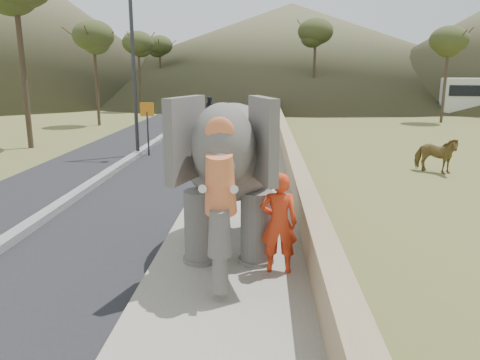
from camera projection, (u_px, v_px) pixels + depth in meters
The scene contains 13 objects.
ground at pixel (228, 274), 8.95m from camera, with size 160.00×160.00×0.00m, color olive.
road at pixel (123, 166), 18.91m from camera, with size 7.00×120.00×0.03m, color black.
median at pixel (123, 164), 18.89m from camera, with size 0.35×120.00×0.22m, color black.
walkway at pixel (246, 166), 18.66m from camera, with size 3.00×120.00×0.15m, color #9E9687.
parapet at pixel (288, 154), 18.47m from camera, with size 0.30×120.00×1.10m, color tan.
lamppost at pixel (140, 44), 20.05m from camera, with size 1.76×0.36×8.00m.
signboard at pixel (147, 120), 20.78m from camera, with size 0.60×0.08×2.40m.
cow at pixel (435, 155), 17.60m from camera, with size 0.74×1.63×1.38m, color brown.
distant_car at pixel (462, 105), 41.39m from camera, with size 1.70×4.23×1.44m, color silver.
hill_far at pixel (291, 49), 75.14m from camera, with size 80.00×80.00×14.00m, color brown.
elephant_and_man at pixel (233, 172), 9.76m from camera, with size 2.41×4.40×3.17m.
motorcyclist at pixel (203, 114), 32.74m from camera, with size 1.89×1.77×2.02m.
trees at pixel (292, 67), 35.63m from camera, with size 48.20×43.47×9.44m.
Camera 1 is at (0.64, -8.28, 3.82)m, focal length 35.00 mm.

